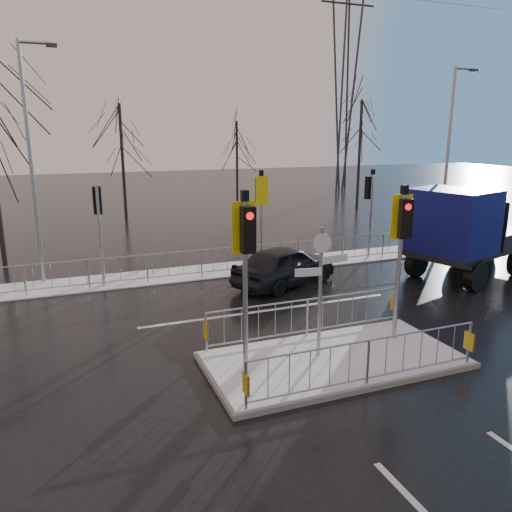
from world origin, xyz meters
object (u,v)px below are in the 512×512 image
object	(u,v)px
traffic_island	(333,347)
street_lamp_left	(32,155)
street_lamp_right	(449,152)
flatbed_truck	(465,231)
car_far_lane	(285,265)

from	to	relation	value
traffic_island	street_lamp_left	xyz separation A→B (m)	(-6.42, 9.49, 4.10)
traffic_island	street_lamp_right	world-z (taller)	street_lamp_right
street_lamp_right	street_lamp_left	xyz separation A→B (m)	(-17.00, 1.00, 0.10)
street_lamp_right	street_lamp_left	size ratio (longest dim) A/B	0.98
flatbed_truck	street_lamp_left	world-z (taller)	street_lamp_left
flatbed_truck	street_lamp_right	distance (m)	5.51
car_far_lane	street_lamp_right	bearing A→B (deg)	-98.75
traffic_island	flatbed_truck	world-z (taller)	traffic_island
flatbed_truck	street_lamp_left	distance (m)	15.48
car_far_lane	flatbed_truck	size ratio (longest dim) A/B	0.55
flatbed_truck	street_lamp_right	xyz separation A→B (m)	(2.63, 4.08, 2.61)
traffic_island	street_lamp_right	size ratio (longest dim) A/B	0.75
flatbed_truck	traffic_island	bearing A→B (deg)	-150.99
car_far_lane	traffic_island	bearing A→B (deg)	141.97
traffic_island	street_lamp_left	size ratio (longest dim) A/B	0.73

